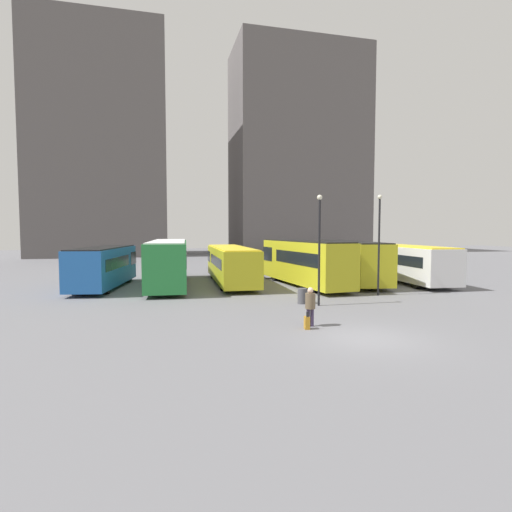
# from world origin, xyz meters

# --- Properties ---
(ground_plane) EXTENTS (160.00, 160.00, 0.00)m
(ground_plane) POSITION_xyz_m (0.00, 0.00, 0.00)
(ground_plane) COLOR slate
(building_block_left) EXTENTS (20.44, 17.83, 36.29)m
(building_block_left) POSITION_xyz_m (-16.38, 58.58, 18.15)
(building_block_left) COLOR #5B5656
(building_block_left) RESTS_ON ground_plane
(building_block_right) EXTENTS (23.96, 14.24, 37.40)m
(building_block_right) POSITION_xyz_m (18.14, 58.58, 18.70)
(building_block_right) COLOR #5B5656
(building_block_right) RESTS_ON ground_plane
(bus_0) EXTENTS (3.91, 9.48, 2.90)m
(bus_0) POSITION_xyz_m (-11.30, 16.50, 1.57)
(bus_0) COLOR #1E56A3
(bus_0) RESTS_ON ground_plane
(bus_1) EXTENTS (3.38, 12.36, 3.32)m
(bus_1) POSITION_xyz_m (-6.83, 16.58, 1.80)
(bus_1) COLOR #237A38
(bus_1) RESTS_ON ground_plane
(bus_2) EXTENTS (3.00, 11.75, 2.81)m
(bus_2) POSITION_xyz_m (-2.17, 16.69, 1.54)
(bus_2) COLOR gold
(bus_2) RESTS_ON ground_plane
(bus_3) EXTENTS (3.41, 11.01, 3.33)m
(bus_3) POSITION_xyz_m (2.87, 14.32, 1.81)
(bus_3) COLOR gold
(bus_3) RESTS_ON ground_plane
(bus_4) EXTENTS (4.16, 11.58, 3.22)m
(bus_4) POSITION_xyz_m (7.18, 15.37, 1.75)
(bus_4) COLOR gold
(bus_4) RESTS_ON ground_plane
(bus_5) EXTENTS (3.40, 10.30, 2.89)m
(bus_5) POSITION_xyz_m (11.32, 13.97, 1.58)
(bus_5) COLOR silver
(bus_5) RESTS_ON ground_plane
(traveler) EXTENTS (0.48, 0.48, 1.66)m
(traveler) POSITION_xyz_m (-1.36, 2.25, 0.98)
(traveler) COLOR #382D4C
(traveler) RESTS_ON ground_plane
(suitcase) EXTENTS (0.23, 0.33, 0.75)m
(suitcase) POSITION_xyz_m (-1.67, 1.84, 0.27)
(suitcase) COLOR #B27A1E
(suitcase) RESTS_ON ground_plane
(lamp_post_0) EXTENTS (0.28, 0.28, 6.26)m
(lamp_post_0) POSITION_xyz_m (5.76, 8.84, 3.64)
(lamp_post_0) COLOR black
(lamp_post_0) RESTS_ON ground_plane
(lamp_post_1) EXTENTS (0.28, 0.28, 5.95)m
(lamp_post_1) POSITION_xyz_m (0.81, 6.53, 3.48)
(lamp_post_1) COLOR black
(lamp_post_1) RESTS_ON ground_plane
(trash_bin) EXTENTS (0.52, 0.52, 0.85)m
(trash_bin) POSITION_xyz_m (0.17, 7.31, 0.42)
(trash_bin) COLOR #47474C
(trash_bin) RESTS_ON ground_plane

